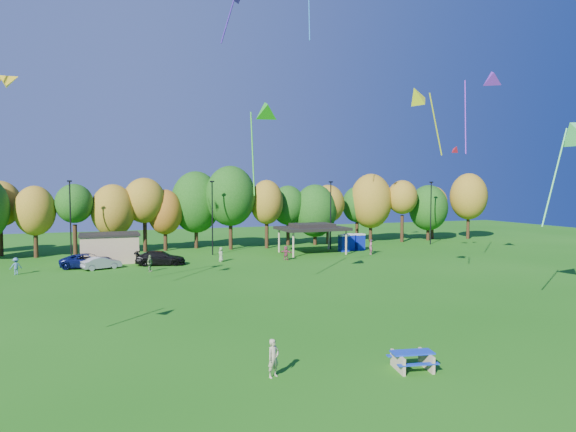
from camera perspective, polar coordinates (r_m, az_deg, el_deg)
name	(u,v)px	position (r m, az deg, el deg)	size (l,w,h in m)	color
ground	(351,360)	(26.06, 7.05, -15.60)	(160.00, 160.00, 0.00)	#19600F
tree_line	(180,206)	(68.15, -11.90, 1.14)	(93.57, 10.55, 11.15)	black
lamp_posts	(212,215)	(63.34, -8.41, 0.10)	(64.50, 0.25, 9.09)	black
utility_building	(110,248)	(60.18, -19.21, -3.34)	(6.30, 4.30, 3.25)	tan
pavilion	(312,228)	(64.30, 2.69, -1.32)	(8.20, 6.20, 3.77)	tan
porta_potties	(351,242)	(67.67, 7.01, -2.91)	(3.75, 2.06, 2.18)	#0C1D9F
picnic_table	(412,359)	(25.16, 13.64, -15.20)	(2.20, 1.94, 0.84)	tan
kite_flyer	(273,358)	(23.51, -1.63, -15.51)	(0.62, 0.41, 1.70)	tan
car_b	(101,263)	(55.69, -20.02, -4.93)	(1.34, 3.84, 1.27)	#9C9CA1
car_c	(88,261)	(56.96, -21.34, -4.66)	(2.48, 5.37, 1.49)	#0D1552
car_d	(160,258)	(56.67, -13.99, -4.55)	(2.13, 5.24, 1.52)	black
far_person_0	(286,253)	(58.65, -0.23, -4.13)	(1.51, 0.48, 1.63)	#A0425A
far_person_2	(221,254)	(57.94, -7.46, -4.25)	(0.80, 0.52, 1.63)	gray
far_person_3	(150,263)	(52.61, -15.10, -5.09)	(0.98, 0.41, 1.67)	#6D8C55
far_person_4	(16,266)	(55.50, -28.00, -4.95)	(1.06, 0.61, 1.64)	teal
far_person_5	(371,247)	(64.28, 9.17, -3.41)	(0.68, 0.45, 1.86)	#AA506E
kite_1	(492,77)	(54.07, 21.69, 14.17)	(3.76, 4.72, 8.65)	#8E29DC
kite_2	(417,96)	(42.12, 14.19, 12.83)	(3.51, 2.08, 5.62)	#C3D516
kite_4	(10,81)	(38.57, -28.49, 13.03)	(3.15, 1.27, 5.34)	yellow
kite_10	(455,149)	(62.90, 18.11, 7.11)	(1.17, 1.41, 1.24)	red
kite_11	(266,109)	(38.54, -2.51, 11.80)	(2.17, 4.62, 7.64)	green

